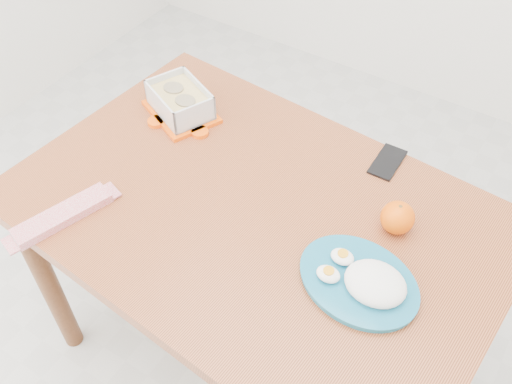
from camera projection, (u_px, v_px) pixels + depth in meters
The scene contains 7 objects.
ground at pixel (253, 374), 1.89m from camera, with size 3.50×3.50×0.00m, color #B7B7B2.
dining_table at pixel (256, 234), 1.46m from camera, with size 1.25×0.89×0.75m.
food_container at pixel (180, 102), 1.61m from camera, with size 0.25×0.22×0.09m.
orange_fruit at pixel (397, 218), 1.32m from camera, with size 0.08×0.08×0.08m, color #F85A04.
rice_plate at pixel (364, 280), 1.22m from camera, with size 0.31×0.31×0.07m.
candy_bar at pixel (63, 215), 1.36m from camera, with size 0.24×0.06×0.02m, color red.
smartphone at pixel (388, 162), 1.50m from camera, with size 0.06×0.13×0.01m, color black.
Camera 1 is at (0.46, -0.71, 1.80)m, focal length 40.00 mm.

